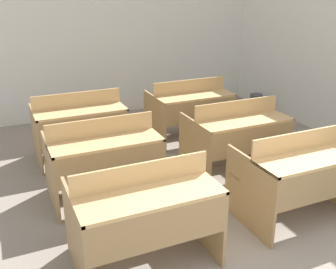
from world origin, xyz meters
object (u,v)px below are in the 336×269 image
(bench_front_right, at_px, (300,173))
(wastepaper_bin, at_px, (256,102))
(bench_second_left, at_px, (104,157))
(bench_third_right, at_px, (190,108))
(bench_front_left, at_px, (144,212))
(bench_third_left, at_px, (80,124))
(bench_second_right, at_px, (237,134))

(bench_front_right, height_order, wastepaper_bin, bench_front_right)
(bench_second_left, xyz_separation_m, bench_third_right, (1.68, 1.20, 0.00))
(bench_second_left, distance_m, bench_third_right, 2.06)
(bench_front_right, distance_m, wastepaper_bin, 3.64)
(bench_third_right, height_order, wastepaper_bin, bench_third_right)
(bench_front_left, distance_m, bench_second_left, 1.22)
(bench_front_left, relative_size, bench_front_right, 1.00)
(bench_front_right, relative_size, bench_second_left, 1.00)
(bench_front_left, height_order, wastepaper_bin, bench_front_left)
(bench_front_left, bearing_deg, wastepaper_bin, 42.66)
(bench_front_right, bearing_deg, wastepaper_bin, 60.37)
(bench_third_right, bearing_deg, bench_third_left, -178.69)
(bench_front_left, relative_size, wastepaper_bin, 3.58)
(wastepaper_bin, bearing_deg, bench_third_left, -166.94)
(bench_front_right, xyz_separation_m, bench_third_right, (0.01, 2.39, 0.00))
(bench_front_left, distance_m, bench_third_right, 2.94)
(bench_front_left, relative_size, bench_third_right, 1.00)
(wastepaper_bin, bearing_deg, bench_third_right, -156.78)
(bench_second_right, height_order, bench_third_left, same)
(bench_second_left, distance_m, bench_second_right, 1.69)
(bench_front_left, relative_size, bench_second_left, 1.00)
(bench_front_left, xyz_separation_m, bench_second_right, (1.69, 1.19, 0.00))
(bench_front_left, bearing_deg, bench_second_right, 35.27)
(bench_front_right, bearing_deg, bench_second_left, 144.60)
(bench_second_left, height_order, bench_second_right, same)
(bench_third_left, bearing_deg, bench_second_right, -34.93)
(bench_third_right, bearing_deg, bench_second_right, -89.24)
(bench_second_right, distance_m, bench_third_left, 2.07)
(bench_third_left, distance_m, wastepaper_bin, 3.57)
(bench_front_left, xyz_separation_m, bench_second_left, (-0.01, 1.22, 0.00))
(bench_front_left, bearing_deg, bench_third_left, 90.31)
(bench_front_right, distance_m, bench_third_right, 2.39)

